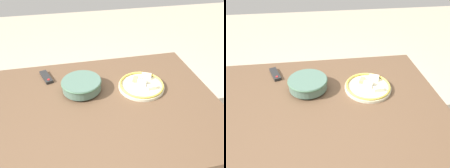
{
  "view_description": "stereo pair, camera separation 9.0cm",
  "coord_description": "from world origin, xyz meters",
  "views": [
    {
      "loc": [
        -0.09,
        -0.96,
        1.57
      ],
      "look_at": [
        0.14,
        0.13,
        0.76
      ],
      "focal_mm": 35.0,
      "sensor_mm": 36.0,
      "label": 1
    },
    {
      "loc": [
        0.0,
        -0.98,
        1.57
      ],
      "look_at": [
        0.14,
        0.13,
        0.76
      ],
      "focal_mm": 35.0,
      "sensor_mm": 36.0,
      "label": 2
    }
  ],
  "objects": [
    {
      "name": "dining_table",
      "position": [
        0.0,
        0.0,
        0.65
      ],
      "size": [
        1.51,
        1.02,
        0.72
      ],
      "color": "brown",
      "rests_on": "ground_plane"
    },
    {
      "name": "noodle_bowl",
      "position": [
        -0.04,
        0.15,
        0.77
      ],
      "size": [
        0.25,
        0.25,
        0.08
      ],
      "color": "#4C6B5B",
      "rests_on": "dining_table"
    },
    {
      "name": "tv_remote",
      "position": [
        -0.27,
        0.34,
        0.73
      ],
      "size": [
        0.1,
        0.16,
        0.02
      ],
      "rotation": [
        0.0,
        0.0,
        3.48
      ],
      "color": "black",
      "rests_on": "dining_table"
    },
    {
      "name": "food_plate",
      "position": [
        0.33,
        0.11,
        0.74
      ],
      "size": [
        0.29,
        0.29,
        0.05
      ],
      "color": "beige",
      "rests_on": "dining_table"
    }
  ]
}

